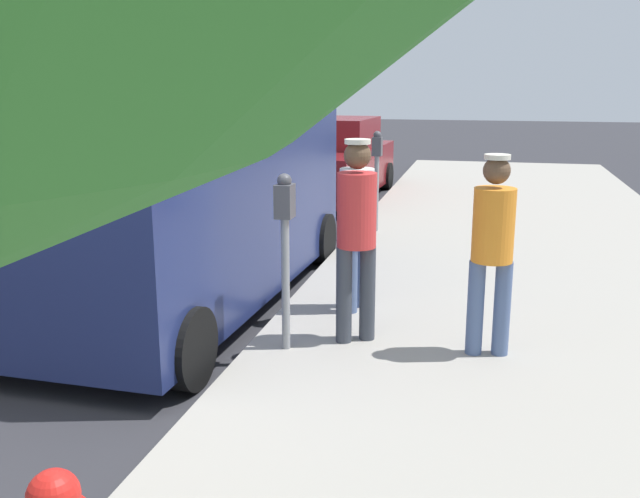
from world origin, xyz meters
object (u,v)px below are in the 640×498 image
object	(u,v)px
parking_meter_far	(377,164)
pedestrian_in_white	(357,215)
pedestrian_in_orange	(493,243)
parked_van	(187,200)
parking_meter_near	(285,232)
parked_sedan_ahead	(330,163)
pedestrian_in_red	(357,227)

from	to	relation	value
parking_meter_far	pedestrian_in_white	xyz separation A→B (m)	(0.39, -3.82, -0.06)
pedestrian_in_orange	parked_van	size ratio (longest dim) A/B	0.32
parked_van	pedestrian_in_white	bearing A→B (deg)	-6.64
parking_meter_near	pedestrian_in_orange	world-z (taller)	pedestrian_in_orange
parking_meter_near	parked_sedan_ahead	distance (m)	8.84
parking_meter_far	pedestrian_in_orange	size ratio (longest dim) A/B	0.90
parked_van	parked_sedan_ahead	bearing A→B (deg)	90.18
pedestrian_in_white	parking_meter_far	bearing A→B (deg)	95.80
pedestrian_in_white	pedestrian_in_orange	xyz separation A→B (m)	(1.30, -0.93, -0.01)
pedestrian_in_orange	parking_meter_near	bearing A→B (deg)	-170.94
parking_meter_near	pedestrian_in_white	bearing A→B (deg)	72.01
parking_meter_near	parking_meter_far	bearing A→B (deg)	90.00
pedestrian_in_white	parked_van	xyz separation A→B (m)	(-1.89, 0.22, 0.03)
pedestrian_in_red	parked_sedan_ahead	size ratio (longest dim) A/B	0.40
parked_van	parked_sedan_ahead	distance (m)	7.29
parked_van	pedestrian_in_orange	bearing A→B (deg)	-19.77
pedestrian_in_orange	pedestrian_in_red	world-z (taller)	pedestrian_in_red
pedestrian_in_white	parked_sedan_ahead	world-z (taller)	pedestrian_in_white
parking_meter_near	pedestrian_in_red	bearing A→B (deg)	30.99
parking_meter_far	pedestrian_in_orange	distance (m)	5.04
pedestrian_in_red	pedestrian_in_orange	bearing A→B (deg)	-2.96
pedestrian_in_orange	pedestrian_in_white	bearing A→B (deg)	144.53
pedestrian_in_white	parked_van	bearing A→B (deg)	173.36
parking_meter_far	pedestrian_in_red	bearing A→B (deg)	-83.36
parking_meter_near	parked_sedan_ahead	size ratio (longest dim) A/B	0.34
parked_sedan_ahead	parking_meter_near	bearing A→B (deg)	-80.06
parking_meter_far	pedestrian_in_white	bearing A→B (deg)	-84.20
parking_meter_near	parking_meter_far	world-z (taller)	same
parking_meter_far	pedestrian_in_white	distance (m)	3.84
pedestrian_in_red	parking_meter_far	bearing A→B (deg)	96.64
pedestrian_in_white	pedestrian_in_red	bearing A→B (deg)	-79.67
parking_meter_far	parked_sedan_ahead	bearing A→B (deg)	112.50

